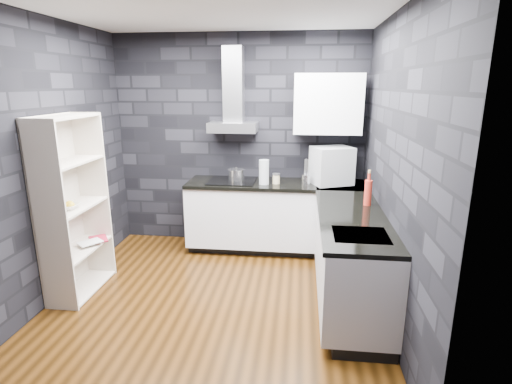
% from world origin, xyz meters
% --- Properties ---
extents(ground, '(3.20, 3.20, 0.00)m').
position_xyz_m(ground, '(0.00, 0.00, 0.00)').
color(ground, '#3E220A').
extents(ceiling, '(3.20, 3.20, 0.00)m').
position_xyz_m(ceiling, '(0.00, 0.00, 2.70)').
color(ceiling, white).
extents(wall_back, '(3.20, 0.05, 2.70)m').
position_xyz_m(wall_back, '(0.00, 1.62, 1.35)').
color(wall_back, black).
rests_on(wall_back, ground).
extents(wall_front, '(3.20, 0.05, 2.70)m').
position_xyz_m(wall_front, '(0.00, -1.62, 1.35)').
color(wall_front, black).
rests_on(wall_front, ground).
extents(wall_left, '(0.05, 3.20, 2.70)m').
position_xyz_m(wall_left, '(-1.62, 0.00, 1.35)').
color(wall_left, black).
rests_on(wall_left, ground).
extents(wall_right, '(0.05, 3.20, 2.70)m').
position_xyz_m(wall_right, '(1.62, 0.00, 1.35)').
color(wall_right, black).
rests_on(wall_right, ground).
extents(toekick_back, '(2.18, 0.50, 0.10)m').
position_xyz_m(toekick_back, '(0.50, 1.34, 0.05)').
color(toekick_back, black).
rests_on(toekick_back, ground).
extents(toekick_right, '(0.50, 1.78, 0.10)m').
position_xyz_m(toekick_right, '(1.34, 0.10, 0.05)').
color(toekick_right, black).
rests_on(toekick_right, ground).
extents(counter_back_cab, '(2.20, 0.60, 0.76)m').
position_xyz_m(counter_back_cab, '(0.50, 1.30, 0.48)').
color(counter_back_cab, silver).
rests_on(counter_back_cab, ground).
extents(counter_right_cab, '(0.60, 1.80, 0.76)m').
position_xyz_m(counter_right_cab, '(1.30, 0.10, 0.48)').
color(counter_right_cab, silver).
rests_on(counter_right_cab, ground).
extents(counter_back_top, '(2.20, 0.62, 0.04)m').
position_xyz_m(counter_back_top, '(0.50, 1.29, 0.88)').
color(counter_back_top, black).
rests_on(counter_back_top, counter_back_cab).
extents(counter_right_top, '(0.62, 1.80, 0.04)m').
position_xyz_m(counter_right_top, '(1.29, 0.10, 0.88)').
color(counter_right_top, black).
rests_on(counter_right_top, counter_right_cab).
extents(counter_corner_top, '(0.62, 0.62, 0.04)m').
position_xyz_m(counter_corner_top, '(1.30, 1.30, 0.88)').
color(counter_corner_top, black).
rests_on(counter_corner_top, counter_right_cab).
extents(hood_body, '(0.60, 0.34, 0.12)m').
position_xyz_m(hood_body, '(-0.05, 1.43, 1.56)').
color(hood_body, '#A4A4A8').
rests_on(hood_body, wall_back).
extents(hood_chimney, '(0.24, 0.20, 0.90)m').
position_xyz_m(hood_chimney, '(-0.05, 1.50, 2.07)').
color(hood_chimney, '#A4A4A8').
rests_on(hood_chimney, hood_body).
extents(upper_cabinet, '(0.80, 0.35, 0.70)m').
position_xyz_m(upper_cabinet, '(1.10, 1.43, 1.85)').
color(upper_cabinet, white).
rests_on(upper_cabinet, wall_back).
extents(cooktop, '(0.58, 0.50, 0.01)m').
position_xyz_m(cooktop, '(-0.05, 1.30, 0.91)').
color(cooktop, black).
rests_on(cooktop, counter_back_top).
extents(sink_rim, '(0.44, 0.40, 0.01)m').
position_xyz_m(sink_rim, '(1.30, -0.40, 0.89)').
color(sink_rim, '#A4A4A8').
rests_on(sink_rim, counter_right_top).
extents(pot, '(0.24, 0.24, 0.12)m').
position_xyz_m(pot, '(-0.00, 1.34, 0.97)').
color(pot, silver).
rests_on(pot, cooktop).
extents(glass_vase, '(0.14, 0.14, 0.30)m').
position_xyz_m(glass_vase, '(0.36, 1.20, 1.05)').
color(glass_vase, '#B4BEC2').
rests_on(glass_vase, counter_back_top).
extents(storage_jar, '(0.12, 0.12, 0.11)m').
position_xyz_m(storage_jar, '(0.51, 1.24, 0.95)').
color(storage_jar, tan).
rests_on(storage_jar, counter_back_top).
extents(utensil_crock, '(0.12, 0.12, 0.13)m').
position_xyz_m(utensil_crock, '(0.87, 1.21, 0.96)').
color(utensil_crock, silver).
rests_on(utensil_crock, counter_back_top).
extents(appliance_garage, '(0.55, 0.50, 0.45)m').
position_xyz_m(appliance_garage, '(1.17, 1.31, 1.12)').
color(appliance_garage, '#A2A5A8').
rests_on(appliance_garage, counter_back_top).
extents(red_bottle, '(0.07, 0.07, 0.25)m').
position_xyz_m(red_bottle, '(1.48, 0.45, 1.03)').
color(red_bottle, '#AC2B1C').
rests_on(red_bottle, counter_right_top).
extents(bookshelf, '(0.58, 0.87, 1.80)m').
position_xyz_m(bookshelf, '(-1.42, 0.04, 0.90)').
color(bookshelf, beige).
rests_on(bookshelf, ground).
extents(fruit_bowl, '(0.21, 0.21, 0.05)m').
position_xyz_m(fruit_bowl, '(-1.42, -0.05, 0.94)').
color(fruit_bowl, silver).
rests_on(fruit_bowl, bookshelf).
extents(book_red, '(0.16, 0.12, 0.24)m').
position_xyz_m(book_red, '(-1.41, 0.24, 0.57)').
color(book_red, maroon).
rests_on(book_red, bookshelf).
extents(book_second, '(0.14, 0.12, 0.22)m').
position_xyz_m(book_second, '(-1.41, 0.18, 0.59)').
color(book_second, '#B2B2B2').
rests_on(book_second, bookshelf).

